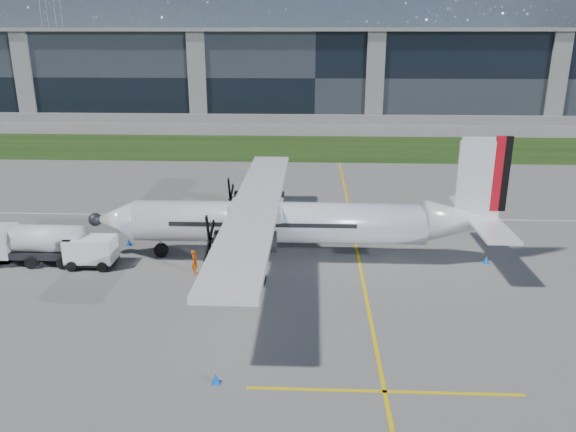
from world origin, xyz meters
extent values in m
plane|color=#5E5C59|center=(0.00, 40.00, 0.00)|extent=(400.00, 400.00, 0.00)
cube|color=black|center=(0.00, 48.00, 0.02)|extent=(400.00, 18.00, 0.04)
cube|color=black|center=(0.00, 80.00, 7.50)|extent=(120.00, 20.00, 15.00)
cube|color=black|center=(0.00, 140.00, 3.00)|extent=(400.00, 6.00, 6.00)
cube|color=yellow|center=(3.00, 10.00, 0.01)|extent=(0.20, 70.00, 0.01)
imported|color=#F25907|center=(-7.69, 6.02, 0.93)|extent=(0.61, 0.81, 1.86)
cone|color=blue|center=(-4.40, -5.69, 0.25)|extent=(0.36, 0.36, 0.50)
cone|color=blue|center=(11.52, 8.65, 0.25)|extent=(0.36, 0.36, 0.50)
cone|color=blue|center=(-16.76, 8.70, 0.25)|extent=(0.36, 0.36, 0.50)
cone|color=blue|center=(-3.99, 22.94, 0.25)|extent=(0.36, 0.36, 0.50)
cone|color=blue|center=(-13.57, 10.87, 0.25)|extent=(0.36, 0.36, 0.50)
camera|label=1|loc=(-0.26, -26.84, 14.75)|focal=35.00mm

